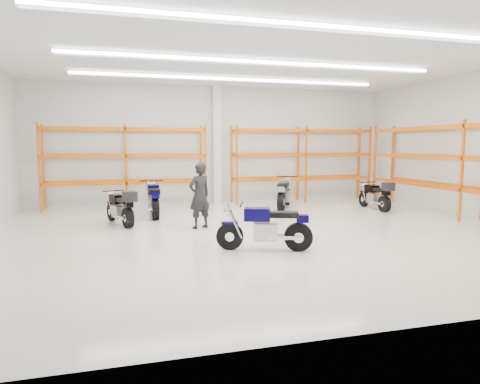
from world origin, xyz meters
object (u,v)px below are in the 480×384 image
object	(u,v)px
standing_man	(200,196)
structural_column	(217,145)
motorcycle_back_d	(376,196)
motorcycle_main	(269,229)
motorcycle_back_a	(121,208)
motorcycle_back_b	(154,200)
motorcycle_back_c	(284,194)

from	to	relation	value
standing_man	structural_column	xyz separation A→B (m)	(1.54, 4.79, 1.35)
motorcycle_back_d	structural_column	world-z (taller)	structural_column
motorcycle_main	motorcycle_back_a	bearing A→B (deg)	128.44
structural_column	motorcycle_back_a	bearing A→B (deg)	-133.62
motorcycle_back_a	motorcycle_back_b	bearing A→B (deg)	53.23
motorcycle_main	motorcycle_back_d	size ratio (longest dim) A/B	1.01
motorcycle_back_b	standing_man	size ratio (longest dim) A/B	1.24
motorcycle_back_c	standing_man	world-z (taller)	standing_man
standing_man	motorcycle_back_d	bearing A→B (deg)	169.22
structural_column	motorcycle_back_d	bearing A→B (deg)	-32.74
motorcycle_back_d	standing_man	world-z (taller)	standing_man
motorcycle_main	motorcycle_back_b	distance (m)	5.57
motorcycle_back_d	standing_man	distance (m)	6.72
motorcycle_back_c	motorcycle_main	bearing A→B (deg)	-114.38
motorcycle_back_b	motorcycle_back_c	bearing A→B (deg)	5.13
motorcycle_back_a	structural_column	xyz separation A→B (m)	(3.60, 3.78, 1.76)
structural_column	motorcycle_back_b	bearing A→B (deg)	-136.79
motorcycle_main	motorcycle_back_b	xyz separation A→B (m)	(-2.06, 5.18, 0.04)
motorcycle_back_b	standing_man	distance (m)	2.60
motorcycle_main	motorcycle_back_c	size ratio (longest dim) A/B	0.97
standing_man	motorcycle_main	bearing A→B (deg)	84.73
motorcycle_back_a	structural_column	bearing A→B (deg)	46.38
motorcycle_back_b	motorcycle_back_d	bearing A→B (deg)	-5.64
motorcycle_back_b	motorcycle_back_c	xyz separation A→B (m)	(4.60, 0.41, 0.01)
motorcycle_back_c	motorcycle_back_d	xyz separation A→B (m)	(2.99, -1.16, -0.04)
motorcycle_back_d	structural_column	distance (m)	6.17
motorcycle_main	motorcycle_back_c	world-z (taller)	motorcycle_back_c
motorcycle_back_b	structural_column	world-z (taller)	structural_column
standing_man	motorcycle_back_c	bearing A→B (deg)	-166.52
motorcycle_main	standing_man	size ratio (longest dim) A/B	1.12
motorcycle_back_a	motorcycle_back_b	size ratio (longest dim) A/B	0.87
motorcycle_back_b	structural_column	xyz separation A→B (m)	(2.61, 2.45, 1.74)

